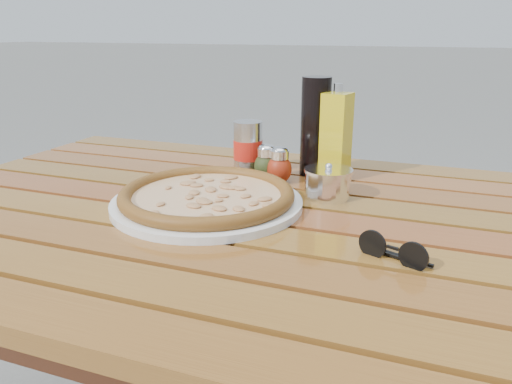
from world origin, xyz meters
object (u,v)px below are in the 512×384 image
(table, at_px, (252,248))
(soda_can, at_px, (248,148))
(dark_bottle, at_px, (315,127))
(oregano_shaker, at_px, (266,163))
(pepper_shaker, at_px, (279,166))
(olive_oil_cruet, at_px, (336,136))
(sunglasses, at_px, (393,251))
(plate, at_px, (207,203))
(pizza, at_px, (207,195))
(parmesan_tin, at_px, (328,183))

(table, bearing_deg, soda_can, 113.10)
(dark_bottle, bearing_deg, oregano_shaker, -136.10)
(pepper_shaker, relative_size, olive_oil_cruet, 0.39)
(soda_can, xyz_separation_m, olive_oil_cruet, (0.20, 0.02, 0.04))
(dark_bottle, relative_size, sunglasses, 2.00)
(oregano_shaker, bearing_deg, sunglasses, -46.19)
(olive_oil_cruet, distance_m, sunglasses, 0.42)
(pepper_shaker, height_order, soda_can, soda_can)
(soda_can, xyz_separation_m, sunglasses, (0.37, -0.36, -0.04))
(table, relative_size, plate, 3.89)
(oregano_shaker, distance_m, dark_bottle, 0.14)
(plate, xyz_separation_m, soda_can, (-0.01, 0.24, 0.05))
(sunglasses, bearing_deg, soda_can, 156.40)
(pizza, bearing_deg, plate, -90.00)
(table, xyz_separation_m, oregano_shaker, (-0.04, 0.20, 0.11))
(oregano_shaker, bearing_deg, soda_can, 145.99)
(pepper_shaker, distance_m, soda_can, 0.11)
(soda_can, bearing_deg, table, -66.90)
(oregano_shaker, height_order, dark_bottle, dark_bottle)
(plate, xyz_separation_m, dark_bottle, (0.13, 0.29, 0.10))
(plate, height_order, pizza, pizza)
(plate, distance_m, parmesan_tin, 0.24)
(plate, height_order, pepper_shaker, pepper_shaker)
(sunglasses, bearing_deg, pepper_shaker, 152.38)
(table, distance_m, oregano_shaker, 0.23)
(pepper_shaker, bearing_deg, parmesan_tin, -27.23)
(pepper_shaker, xyz_separation_m, sunglasses, (0.27, -0.31, -0.02))
(dark_bottle, xyz_separation_m, olive_oil_cruet, (0.05, -0.02, -0.01))
(table, distance_m, parmesan_tin, 0.20)
(pizza, xyz_separation_m, oregano_shaker, (0.05, 0.20, 0.02))
(table, distance_m, olive_oil_cruet, 0.32)
(parmesan_tin, bearing_deg, pepper_shaker, 152.77)
(pizza, distance_m, olive_oil_cruet, 0.33)
(table, height_order, dark_bottle, dark_bottle)
(pizza, relative_size, dark_bottle, 1.92)
(table, relative_size, pepper_shaker, 17.07)
(olive_oil_cruet, bearing_deg, soda_can, -173.72)
(soda_can, bearing_deg, dark_bottle, 16.64)
(dark_bottle, relative_size, parmesan_tin, 1.93)
(plate, distance_m, oregano_shaker, 0.21)
(table, xyz_separation_m, parmesan_tin, (0.11, 0.12, 0.11))
(soda_can, bearing_deg, parmesan_tin, -27.85)
(pizza, relative_size, olive_oil_cruet, 2.01)
(plate, bearing_deg, dark_bottle, 65.07)
(dark_bottle, distance_m, olive_oil_cruet, 0.06)
(pizza, relative_size, oregano_shaker, 5.15)
(table, relative_size, parmesan_tin, 12.25)
(oregano_shaker, xyz_separation_m, soda_can, (-0.06, 0.04, 0.02))
(dark_bottle, bearing_deg, olive_oil_cruet, -22.63)
(plate, height_order, dark_bottle, dark_bottle)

